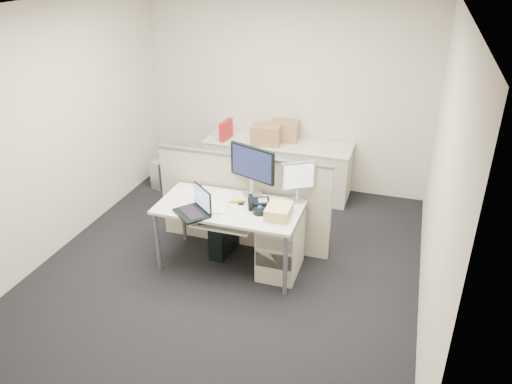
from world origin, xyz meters
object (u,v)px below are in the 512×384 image
(monitor_main, at_px, (252,171))
(desk_phone, at_px, (259,204))
(laptop, at_px, (191,202))
(desk, at_px, (229,212))

(monitor_main, height_order, desk_phone, monitor_main)
(laptop, bearing_deg, desk_phone, 70.98)
(desk, relative_size, monitor_main, 2.67)
(monitor_main, relative_size, laptop, 1.57)
(monitor_main, relative_size, desk_phone, 2.50)
(desk, distance_m, monitor_main, 0.50)
(desk, bearing_deg, laptop, -136.97)
(desk, xyz_separation_m, monitor_main, (0.15, 0.32, 0.35))
(monitor_main, bearing_deg, desk, -94.34)
(desk_phone, bearing_deg, laptop, -170.74)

